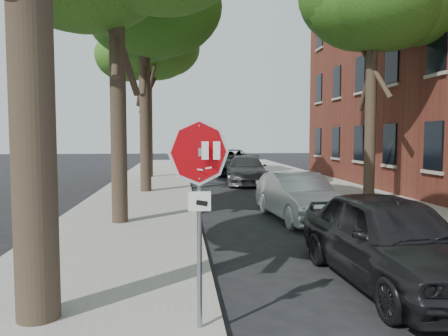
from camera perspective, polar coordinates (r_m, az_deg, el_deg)
The scene contains 13 objects.
ground at distance 5.96m, azimuth 4.03°, elevation -20.79°, with size 120.00×120.00×0.00m, color black.
sidewalk_left at distance 17.56m, azimuth -10.95°, elevation -3.96°, with size 4.00×55.00×0.12m, color gray.
sidewalk_right at distance 18.82m, azimuth 15.84°, elevation -3.50°, with size 4.00×55.00×0.12m, color gray.
curb_left at distance 17.50m, azimuth -4.23°, elevation -3.91°, with size 0.12×55.00×0.13m, color #9E9384.
curb_right at distance 18.16m, azimuth 9.81°, elevation -3.66°, with size 0.12×55.00×0.13m, color #9E9384.
stop_sign at distance 5.33m, azimuth -3.25°, elevation -1.91°, with size 0.76×0.34×2.61m.
tree_mid_b at distance 20.26m, azimuth -10.49°, elevation 19.78°, with size 5.88×5.46×10.36m.
tree_far at distance 26.90m, azimuth -9.90°, elevation 14.14°, with size 5.29×4.91×9.33m.
tree_right at distance 17.55m, azimuth 18.68°, elevation 19.47°, with size 5.29×4.91×9.33m.
car_a at distance 7.99m, azimuth 20.86°, elevation -8.66°, with size 1.84×4.56×1.56m, color black.
car_b at distance 13.29m, azimuth 9.64°, elevation -3.72°, with size 1.49×4.28×1.41m, color #A2A6AA.
car_c at distance 23.17m, azimuth 2.92°, elevation -0.26°, with size 2.07×5.09×1.48m, color #4E4F53.
car_d at distance 28.90m, azimuth 1.00°, elevation 0.79°, with size 2.74×5.94×1.65m, color black.
Camera 1 is at (-0.94, -5.32, 2.51)m, focal length 35.00 mm.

